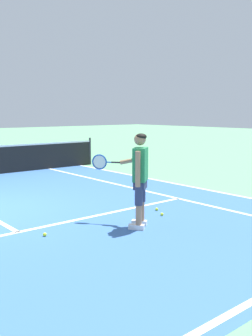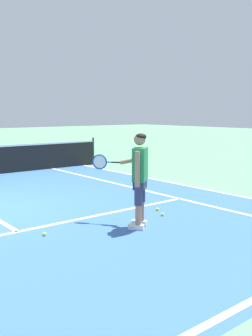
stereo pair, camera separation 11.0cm
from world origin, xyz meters
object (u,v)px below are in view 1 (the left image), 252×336
Objects in this scene: tennis_player at (139,174)px; tennis_ball_by_baseline at (162,214)px; tennis_ball_near_feet at (45,234)px; tennis_ball_mid_court at (157,209)px.

tennis_player reaches higher than tennis_ball_by_baseline.
tennis_ball_near_feet is 1.00× the size of tennis_ball_by_baseline.
tennis_ball_near_feet is 2.65m from tennis_ball_mid_court.
tennis_ball_mid_court is at bearing 30.24° from tennis_player.
tennis_ball_near_feet is (-1.57, 0.62, -0.96)m from tennis_player.
tennis_ball_near_feet is at bearing 158.35° from tennis_player.
tennis_ball_near_feet is 1.00× the size of tennis_ball_mid_court.
tennis_ball_near_feet is at bearing 171.74° from tennis_ball_by_baseline.
tennis_player is at bearing -162.90° from tennis_ball_by_baseline.
tennis_ball_mid_court is (2.65, 0.01, 0.00)m from tennis_ball_near_feet.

